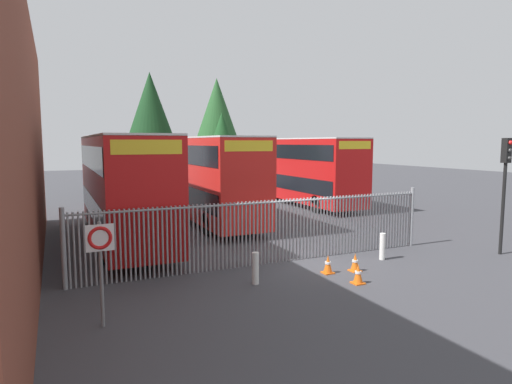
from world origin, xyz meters
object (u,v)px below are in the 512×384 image
(double_decker_bus_near_gate, at_px, (123,184))
(traffic_cone_near_kerb, at_px, (358,274))
(traffic_cone_by_gate, at_px, (328,264))
(bollard_center_front, at_px, (382,246))
(traffic_light_kerbside, at_px, (505,174))
(double_decker_bus_behind_fence_right, at_px, (207,176))
(bollard_near_left, at_px, (255,268))
(traffic_cone_mid_forecourt, at_px, (355,263))
(speed_limit_sign_post, at_px, (100,250))
(double_decker_bus_behind_fence_left, at_px, (304,168))

(double_decker_bus_near_gate, xyz_separation_m, traffic_cone_near_kerb, (5.41, -8.63, -2.13))
(traffic_cone_by_gate, bearing_deg, double_decker_bus_near_gate, 125.06)
(double_decker_bus_near_gate, height_order, bollard_center_front, double_decker_bus_near_gate)
(bollard_center_front, distance_m, traffic_light_kerbside, 5.31)
(double_decker_bus_near_gate, bearing_deg, double_decker_bus_behind_fence_right, 32.45)
(bollard_near_left, bearing_deg, traffic_cone_by_gate, -0.01)
(traffic_cone_by_gate, distance_m, traffic_cone_mid_forecourt, 0.94)
(double_decker_bus_near_gate, height_order, bollard_near_left, double_decker_bus_near_gate)
(double_decker_bus_near_gate, xyz_separation_m, traffic_cone_by_gate, (5.19, -7.39, -2.13))
(traffic_cone_mid_forecourt, bearing_deg, bollard_center_front, 23.34)
(bollard_near_left, bearing_deg, double_decker_bus_behind_fence_right, 79.10)
(bollard_center_front, relative_size, traffic_cone_by_gate, 1.61)
(bollard_center_front, bearing_deg, traffic_cone_mid_forecourt, -156.66)
(double_decker_bus_behind_fence_right, distance_m, speed_limit_sign_post, 13.31)
(bollard_center_front, xyz_separation_m, traffic_cone_mid_forecourt, (-1.77, -0.76, -0.19))
(double_decker_bus_behind_fence_right, height_order, traffic_cone_mid_forecourt, double_decker_bus_behind_fence_right)
(double_decker_bus_behind_fence_right, height_order, bollard_center_front, double_decker_bus_behind_fence_right)
(double_decker_bus_near_gate, xyz_separation_m, double_decker_bus_behind_fence_right, (4.65, 2.95, 0.00))
(double_decker_bus_behind_fence_left, height_order, double_decker_bus_behind_fence_right, same)
(double_decker_bus_behind_fence_right, relative_size, speed_limit_sign_post, 4.50)
(double_decker_bus_near_gate, distance_m, bollard_center_front, 10.59)
(traffic_cone_mid_forecourt, height_order, traffic_light_kerbside, traffic_light_kerbside)
(traffic_cone_by_gate, height_order, traffic_cone_near_kerb, same)
(traffic_cone_by_gate, height_order, traffic_light_kerbside, traffic_light_kerbside)
(traffic_light_kerbside, bearing_deg, traffic_cone_near_kerb, -175.34)
(traffic_cone_by_gate, xyz_separation_m, speed_limit_sign_post, (-6.91, -1.32, 1.49))
(double_decker_bus_behind_fence_left, relative_size, traffic_cone_near_kerb, 18.32)
(traffic_cone_near_kerb, distance_m, traffic_light_kerbside, 7.50)
(double_decker_bus_near_gate, bearing_deg, double_decker_bus_behind_fence_left, 26.90)
(traffic_cone_mid_forecourt, xyz_separation_m, speed_limit_sign_post, (-7.83, -1.14, 1.49))
(double_decker_bus_behind_fence_right, bearing_deg, double_decker_bus_near_gate, -147.55)
(double_decker_bus_near_gate, height_order, speed_limit_sign_post, double_decker_bus_near_gate)
(traffic_cone_by_gate, bearing_deg, bollard_center_front, 12.21)
(traffic_cone_by_gate, height_order, traffic_cone_mid_forecourt, same)
(bollard_center_front, height_order, traffic_cone_by_gate, bollard_center_front)
(bollard_center_front, bearing_deg, traffic_cone_near_kerb, -143.59)
(speed_limit_sign_post, bearing_deg, double_decker_bus_behind_fence_left, 46.63)
(double_decker_bus_behind_fence_left, relative_size, bollard_near_left, 11.38)
(speed_limit_sign_post, bearing_deg, traffic_cone_near_kerb, 0.69)
(traffic_cone_near_kerb, bearing_deg, bollard_near_left, 155.86)
(bollard_near_left, relative_size, traffic_cone_by_gate, 1.61)
(traffic_cone_by_gate, bearing_deg, traffic_light_kerbside, -5.29)
(double_decker_bus_behind_fence_right, bearing_deg, bollard_near_left, -100.90)
(traffic_light_kerbside, bearing_deg, double_decker_bus_behind_fence_right, 125.11)
(traffic_cone_near_kerb, relative_size, speed_limit_sign_post, 0.25)
(speed_limit_sign_post, bearing_deg, traffic_cone_by_gate, 10.83)
(double_decker_bus_near_gate, xyz_separation_m, double_decker_bus_behind_fence_left, (12.50, 6.34, 0.00))
(double_decker_bus_behind_fence_left, xyz_separation_m, traffic_cone_near_kerb, (-7.09, -14.97, -2.13))
(bollard_near_left, bearing_deg, double_decker_bus_near_gate, 109.75)
(double_decker_bus_behind_fence_left, bearing_deg, speed_limit_sign_post, -133.37)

